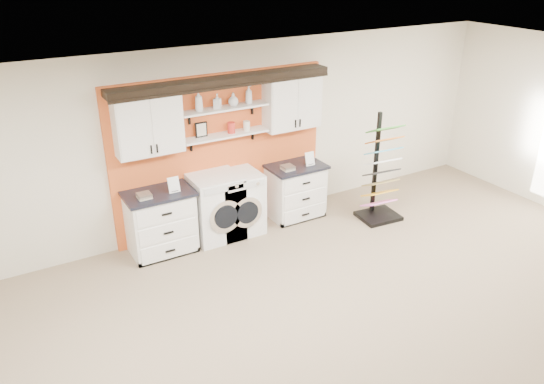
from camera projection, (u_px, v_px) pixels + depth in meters
floor at (392, 383)px, 5.36m from camera, size 10.00×10.00×0.00m
ceiling at (426, 116)px, 4.19m from camera, size 10.00×10.00×0.00m
wall_back at (220, 140)px, 7.92m from camera, size 10.00×0.00×10.00m
accent_panel at (221, 153)px, 7.98m from camera, size 3.40×0.07×2.40m
upper_cabinet_left at (148, 124)px, 7.04m from camera, size 0.90×0.35×0.84m
upper_cabinet_right at (292, 101)px, 8.07m from camera, size 0.90×0.35×0.84m
shelf_lower at (225, 135)px, 7.71m from camera, size 1.32×0.28×0.03m
shelf_upper at (224, 108)px, 7.54m from camera, size 1.32×0.28×0.03m
crown_molding at (223, 80)px, 7.38m from camera, size 3.30×0.41×0.13m
picture_frame at (201, 130)px, 7.53m from camera, size 0.18×0.02×0.22m
canister_red at (231, 128)px, 7.71m from camera, size 0.11×0.11×0.16m
canister_cream at (247, 126)px, 7.83m from camera, size 0.10×0.10×0.14m
base_cabinet_left at (161, 222)px, 7.52m from camera, size 0.96×0.66×0.94m
base_cabinet_right at (295, 191)px, 8.55m from camera, size 0.90×0.66×0.88m
washer at (216, 207)px, 7.89m from camera, size 0.72×0.71×1.00m
dryer at (237, 203)px, 8.06m from camera, size 0.69×0.71×0.96m
sample_rack at (380, 187)px, 8.44m from camera, size 0.67×0.58×1.73m
soap_bottle_a at (199, 101)px, 7.30m from camera, size 0.12×0.12×0.29m
soap_bottle_b at (217, 101)px, 7.44m from camera, size 0.13×0.13×0.21m
soap_bottle_c at (233, 99)px, 7.56m from camera, size 0.19×0.19×0.19m
soap_bottle_d at (249, 95)px, 7.66m from camera, size 0.11×0.11×0.26m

